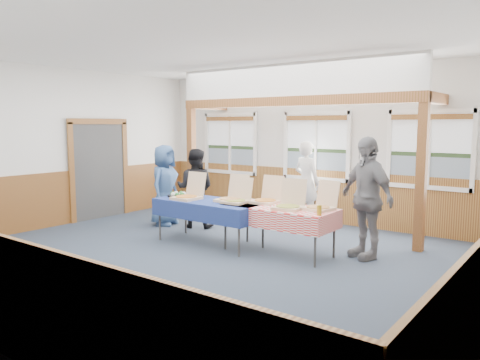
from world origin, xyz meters
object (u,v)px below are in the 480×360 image
person_grey (366,198)px  table_left (210,204)px  woman_black (195,188)px  woman_white (307,182)px  table_right (278,210)px  man_blue (165,185)px

person_grey → table_left: bearing=-132.9°
table_left → person_grey: (2.46, 0.82, 0.23)m
table_left → woman_black: 1.39m
woman_white → person_grey: size_ratio=0.92×
table_right → table_left: bearing=169.2°
table_left → woman_white: (0.51, 2.50, 0.16)m
person_grey → woman_black: bearing=-151.7°
man_blue → person_grey: 4.23m
table_left → table_right: (1.26, 0.20, -0.00)m
table_left → person_grey: person_grey is taller
table_right → person_grey: person_grey is taller
woman_white → man_blue: 2.93m
table_right → woman_white: bearing=88.6°
table_left → woman_white: bearing=64.3°
woman_black → man_blue: man_blue is taller
table_right → woman_black: 2.45m
table_right → woman_black: bearing=145.2°
table_right → woman_black: woman_black is taller
table_left → woman_white: 2.55m
table_right → man_blue: man_blue is taller
table_left → table_right: size_ratio=1.05×
table_left → person_grey: bearing=4.2°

